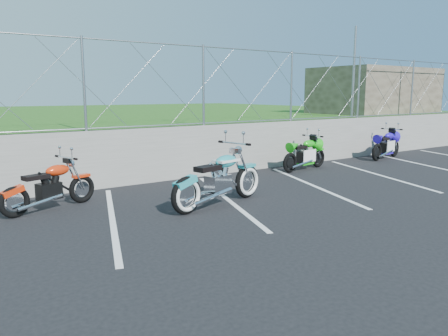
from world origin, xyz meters
TOP-DOWN VIEW (x-y plane):
  - ground at (0.00, 0.00)m, footprint 90.00×90.00m
  - retaining_wall at (0.00, 3.50)m, footprint 30.00×0.22m
  - grass_field at (0.00, 13.50)m, footprint 30.00×20.00m
  - stone_building at (10.50, 5.50)m, footprint 5.00×3.00m
  - chain_link_fence at (0.00, 3.50)m, footprint 28.00×0.03m
  - sign_pole at (7.20, 3.90)m, footprint 0.08×0.08m
  - parking_lines at (1.20, 1.00)m, footprint 18.29×4.31m
  - cruiser_turquoise at (-0.37, 0.72)m, footprint 2.32×0.79m
  - naked_orange at (-3.09, 2.20)m, footprint 1.82×0.76m
  - sportbike_green at (3.75, 2.60)m, footprint 1.81×0.64m
  - sportbike_blue at (7.41, 2.60)m, footprint 1.84×0.65m

SIDE VIEW (x-z plane):
  - ground at x=0.00m, z-range 0.00..0.00m
  - parking_lines at x=1.20m, z-range 0.00..0.01m
  - naked_orange at x=-3.09m, z-range -0.07..0.87m
  - sportbike_green at x=3.75m, z-range -0.06..0.87m
  - sportbike_blue at x=7.41m, z-range -0.07..0.89m
  - cruiser_turquoise at x=-0.37m, z-range -0.12..1.06m
  - retaining_wall at x=0.00m, z-range 0.00..1.30m
  - grass_field at x=0.00m, z-range 0.00..1.30m
  - stone_building at x=10.50m, z-range 1.30..3.10m
  - chain_link_fence at x=0.00m, z-range 1.30..3.30m
  - sign_pole at x=7.20m, z-range 1.30..4.30m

